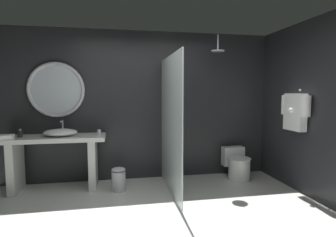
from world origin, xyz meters
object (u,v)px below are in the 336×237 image
object	(u,v)px
rain_shower_head	(218,50)
round_wall_mirror	(56,90)
soap_dispenser	(20,134)
hanging_bathrobe	(295,110)
tumbler_cup	(99,132)
waste_bin	(119,179)
vessel_sink	(61,132)
folded_hand_towel	(6,137)
toilet	(237,165)

from	to	relation	value
rain_shower_head	round_wall_mirror	bearing A→B (deg)	172.73
soap_dispenser	hanging_bathrobe	bearing A→B (deg)	-10.24
tumbler_cup	hanging_bathrobe	distance (m)	3.08
tumbler_cup	waste_bin	distance (m)	0.81
vessel_sink	round_wall_mirror	xyz separation A→B (m)	(-0.10, 0.29, 0.67)
folded_hand_towel	round_wall_mirror	bearing A→B (deg)	37.24
soap_dispenser	rain_shower_head	world-z (taller)	rain_shower_head
hanging_bathrobe	soap_dispenser	bearing A→B (deg)	169.76
rain_shower_head	toilet	xyz separation A→B (m)	(0.42, 0.04, -2.00)
round_wall_mirror	folded_hand_towel	xyz separation A→B (m)	(-0.62, -0.47, -0.69)
toilet	waste_bin	size ratio (longest dim) A/B	1.57
waste_bin	vessel_sink	bearing A→B (deg)	164.39
vessel_sink	folded_hand_towel	xyz separation A→B (m)	(-0.72, -0.19, -0.02)
tumbler_cup	waste_bin	world-z (taller)	tumbler_cup
tumbler_cup	soap_dispenser	xyz separation A→B (m)	(-1.17, -0.02, 0.01)
vessel_sink	hanging_bathrobe	xyz separation A→B (m)	(3.55, -0.77, 0.36)
rain_shower_head	waste_bin	distance (m)	2.67
toilet	waste_bin	distance (m)	2.11
tumbler_cup	rain_shower_head	bearing A→B (deg)	-1.46
hanging_bathrobe	toilet	xyz separation A→B (m)	(-0.57, 0.75, -1.02)
vessel_sink	toilet	bearing A→B (deg)	-0.29
vessel_sink	tumbler_cup	size ratio (longest dim) A/B	5.66
vessel_sink	soap_dispenser	world-z (taller)	vessel_sink
toilet	hanging_bathrobe	bearing A→B (deg)	-52.84
round_wall_mirror	waste_bin	size ratio (longest dim) A/B	2.46
vessel_sink	tumbler_cup	xyz separation A→B (m)	(0.59, -0.00, -0.01)
round_wall_mirror	folded_hand_towel	distance (m)	1.05
folded_hand_towel	tumbler_cup	bearing A→B (deg)	8.02
waste_bin	tumbler_cup	bearing A→B (deg)	140.59
rain_shower_head	waste_bin	size ratio (longest dim) A/B	0.75
tumbler_cup	waste_bin	xyz separation A→B (m)	(0.30, -0.24, -0.71)
rain_shower_head	toilet	distance (m)	2.04
tumbler_cup	toilet	bearing A→B (deg)	-0.28
soap_dispenser	round_wall_mirror	bearing A→B (deg)	32.37
round_wall_mirror	tumbler_cup	bearing A→B (deg)	-22.85
round_wall_mirror	rain_shower_head	bearing A→B (deg)	-7.27
tumbler_cup	rain_shower_head	distance (m)	2.39
rain_shower_head	hanging_bathrobe	xyz separation A→B (m)	(0.99, -0.71, -0.98)
rain_shower_head	folded_hand_towel	xyz separation A→B (m)	(-3.28, -0.13, -1.36)
round_wall_mirror	toilet	distance (m)	3.37
soap_dispenser	toilet	bearing A→B (deg)	0.07
vessel_sink	rain_shower_head	size ratio (longest dim) A/B	1.83
hanging_bathrobe	folded_hand_towel	size ratio (longest dim) A/B	3.09
vessel_sink	tumbler_cup	world-z (taller)	vessel_sink
toilet	waste_bin	world-z (taller)	toilet
rain_shower_head	waste_bin	world-z (taller)	rain_shower_head
rain_shower_head	folded_hand_towel	size ratio (longest dim) A/B	1.36
toilet	rain_shower_head	bearing A→B (deg)	-174.76
vessel_sink	folded_hand_towel	size ratio (longest dim) A/B	2.49
soap_dispenser	rain_shower_head	size ratio (longest dim) A/B	0.47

